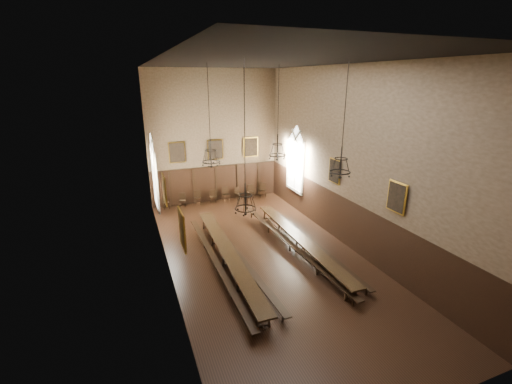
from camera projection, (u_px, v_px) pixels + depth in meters
floor at (265, 257)px, 16.77m from camera, size 9.00×18.00×0.02m
ceiling at (266, 61)px, 13.94m from camera, size 9.00×18.00×0.02m
wall_back at (214, 138)px, 23.32m from camera, size 9.00×0.02×9.00m
wall_front at (427, 264)px, 7.38m from camera, size 9.00×0.02×9.00m
wall_left at (163, 178)px, 13.80m from camera, size 0.02×18.00×9.00m
wall_right at (349, 160)px, 16.91m from camera, size 0.02×18.00×9.00m
wainscot_panelling at (265, 234)px, 16.37m from camera, size 9.00×18.00×2.50m
table_left at (228, 259)px, 15.85m from camera, size 0.95×10.02×0.78m
table_right at (300, 244)px, 17.24m from camera, size 0.78×9.54×0.74m
bench_left_outer at (216, 264)px, 15.57m from camera, size 0.34×10.03×0.45m
bench_left_inner at (236, 256)px, 16.31m from camera, size 0.77×10.20×0.46m
bench_right_inner at (290, 246)px, 17.26m from camera, size 0.90×10.57×0.48m
bench_right_outer at (313, 245)px, 17.46m from camera, size 0.29×9.16×0.41m
chair_0 at (166, 205)px, 23.01m from camera, size 0.42×0.42×0.90m
chair_1 at (183, 203)px, 23.37m from camera, size 0.50×0.50×0.91m
chair_2 at (198, 200)px, 23.76m from camera, size 0.53×0.53×0.99m
chair_3 at (213, 199)px, 24.14m from camera, size 0.44×0.44×0.89m
chair_4 at (226, 197)px, 24.47m from camera, size 0.49×0.49×1.00m
chair_5 at (238, 196)px, 24.80m from camera, size 0.47×0.47×0.89m
chair_6 at (250, 194)px, 25.11m from camera, size 0.48×0.48×0.98m
chair_7 at (263, 193)px, 25.34m from camera, size 0.56×0.56×1.01m
chandelier_back_left at (211, 156)px, 16.54m from camera, size 0.88×0.88×4.68m
chandelier_back_right at (277, 150)px, 18.52m from camera, size 0.93×0.93×4.79m
chandelier_front_left at (245, 199)px, 12.47m from camera, size 0.81×0.81×5.37m
chandelier_front_right at (341, 165)px, 13.72m from camera, size 0.84×0.84×4.41m
portrait_back_0 at (177, 152)px, 22.57m from camera, size 1.10×0.12×1.40m
portrait_back_1 at (215, 150)px, 23.46m from camera, size 1.10×0.12×1.40m
portrait_back_2 at (251, 147)px, 24.36m from camera, size 1.10×0.12×1.40m
portrait_left_0 at (164, 190)px, 14.98m from camera, size 0.12×1.00×1.30m
portrait_left_1 at (182, 230)px, 11.00m from camera, size 0.12×1.00×1.30m
portrait_right_0 at (335, 171)px, 18.00m from camera, size 0.12×1.00×1.30m
portrait_right_1 at (397, 197)px, 14.02m from camera, size 0.12×1.00×1.30m
window_right at (296, 159)px, 22.09m from camera, size 0.20×2.20×4.60m
window_left at (154, 172)px, 19.04m from camera, size 0.20×2.20×4.60m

